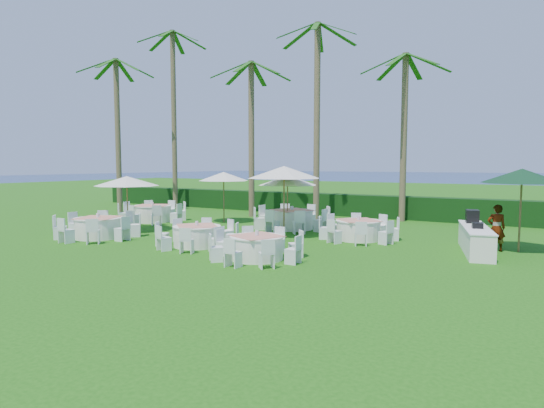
# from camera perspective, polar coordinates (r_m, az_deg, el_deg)

# --- Properties ---
(ground) EXTENTS (120.00, 120.00, 0.00)m
(ground) POSITION_cam_1_polar(r_m,az_deg,el_deg) (16.55, -11.43, -5.14)
(ground) COLOR #1A540E
(ground) RESTS_ON ground
(hedge) EXTENTS (34.00, 1.00, 1.20)m
(hedge) POSITION_cam_1_polar(r_m,az_deg,el_deg) (26.58, 6.01, 0.04)
(hedge) COLOR black
(hedge) RESTS_ON ground
(ocean) EXTENTS (260.00, 260.00, 0.00)m
(ocean) POSITION_cam_1_polar(r_m,az_deg,el_deg) (114.70, 24.86, 3.10)
(ocean) COLOR #081C55
(ocean) RESTS_ON ground
(banquet_table_a) EXTENTS (3.21, 3.21, 0.97)m
(banquet_table_a) POSITION_cam_1_polar(r_m,az_deg,el_deg) (19.14, -20.98, -2.72)
(banquet_table_a) COLOR white
(banquet_table_a) RESTS_ON ground
(banquet_table_b) EXTENTS (2.87, 2.87, 0.90)m
(banquet_table_b) POSITION_cam_1_polar(r_m,az_deg,el_deg) (16.27, -9.40, -3.90)
(banquet_table_b) COLOR white
(banquet_table_b) RESTS_ON ground
(banquet_table_c) EXTENTS (2.87, 2.87, 0.88)m
(banquet_table_c) POSITION_cam_1_polar(r_m,az_deg,el_deg) (13.88, -1.91, -5.39)
(banquet_table_c) COLOR white
(banquet_table_c) RESTS_ON ground
(banquet_table_d) EXTENTS (3.33, 3.33, 1.00)m
(banquet_table_d) POSITION_cam_1_polar(r_m,az_deg,el_deg) (23.70, -14.77, -1.09)
(banquet_table_d) COLOR white
(banquet_table_d) RESTS_ON ground
(banquet_table_e) EXTENTS (3.43, 3.43, 1.02)m
(banquet_table_e) POSITION_cam_1_polar(r_m,az_deg,el_deg) (20.33, 2.51, -1.88)
(banquet_table_e) COLOR white
(banquet_table_e) RESTS_ON ground
(banquet_table_f) EXTENTS (2.94, 2.94, 0.92)m
(banquet_table_f) POSITION_cam_1_polar(r_m,az_deg,el_deg) (17.75, 10.78, -3.14)
(banquet_table_f) COLOR white
(banquet_table_f) RESTS_ON ground
(umbrella_a) EXTENTS (2.71, 2.71, 2.38)m
(umbrella_a) POSITION_cam_1_polar(r_m,az_deg,el_deg) (20.38, -17.76, 2.76)
(umbrella_a) COLOR brown
(umbrella_a) RESTS_ON ground
(umbrella_b) EXTENTS (2.96, 2.96, 2.82)m
(umbrella_b) POSITION_cam_1_polar(r_m,az_deg,el_deg) (18.06, 1.52, 4.00)
(umbrella_b) COLOR brown
(umbrella_b) RESTS_ON ground
(umbrella_c) EXTENTS (2.46, 2.46, 2.51)m
(umbrella_c) POSITION_cam_1_polar(r_m,az_deg,el_deg) (22.60, -6.10, 3.46)
(umbrella_c) COLOR brown
(umbrella_c) RESTS_ON ground
(umbrella_d) EXTENTS (2.62, 2.62, 2.41)m
(umbrella_d) POSITION_cam_1_polar(r_m,az_deg,el_deg) (19.69, 1.96, 2.98)
(umbrella_d) COLOR brown
(umbrella_d) RESTS_ON ground
(umbrella_green) EXTENTS (2.51, 2.51, 2.75)m
(umbrella_green) POSITION_cam_1_polar(r_m,az_deg,el_deg) (16.91, 28.88, 3.10)
(umbrella_green) COLOR brown
(umbrella_green) RESTS_ON ground
(buffet_table) EXTENTS (1.56, 3.74, 1.30)m
(buffet_table) POSITION_cam_1_polar(r_m,az_deg,el_deg) (16.39, 24.16, -3.97)
(buffet_table) COLOR white
(buffet_table) RESTS_ON ground
(staff_person) EXTENTS (0.66, 0.54, 1.57)m
(staff_person) POSITION_cam_1_polar(r_m,az_deg,el_deg) (16.80, 26.33, -2.71)
(staff_person) COLOR gray
(staff_person) RESTS_ON ground
(palm_a) EXTENTS (4.40, 4.13, 11.43)m
(palm_a) POSITION_cam_1_polar(r_m,az_deg,el_deg) (30.66, -12.22, 11.09)
(palm_a) COLOR brown
(palm_a) RESTS_ON ground
(palm_b) EXTENTS (4.26, 4.36, 8.46)m
(palm_b) POSITION_cam_1_polar(r_m,az_deg,el_deg) (25.13, -2.61, 9.09)
(palm_b) COLOR brown
(palm_b) RESTS_ON ground
(palm_c) EXTENTS (4.37, 4.24, 10.09)m
(palm_c) POSITION_cam_1_polar(r_m,az_deg,el_deg) (23.99, 5.66, 11.27)
(palm_c) COLOR brown
(palm_c) RESTS_ON ground
(palm_d) EXTENTS (4.13, 4.40, 8.39)m
(palm_d) POSITION_cam_1_polar(r_m,az_deg,el_deg) (23.96, 16.23, 9.01)
(palm_d) COLOR brown
(palm_d) RESTS_ON ground
(palm_f) EXTENTS (4.40, 4.17, 9.15)m
(palm_f) POSITION_cam_1_polar(r_m,az_deg,el_deg) (29.08, -18.80, 8.97)
(palm_f) COLOR brown
(palm_f) RESTS_ON ground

